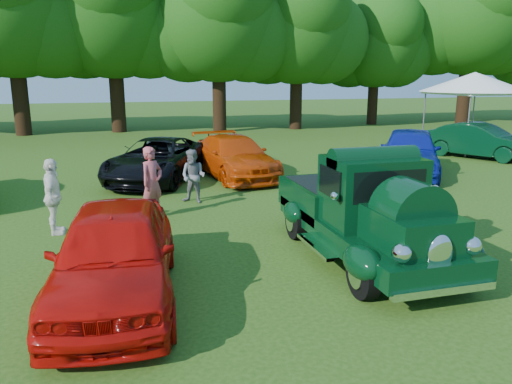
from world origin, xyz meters
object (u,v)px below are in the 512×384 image
object	(u,v)px
back_car_blue	(410,152)
red_convertible	(115,253)
canopy_tent	(474,83)
back_car_black	(157,160)
spectator_white	(53,197)
back_car_orange	(234,157)
hero_pickup	(365,213)
spectator_pink	(152,183)
spectator_grey	(193,176)
back_car_green	(480,141)

from	to	relation	value
back_car_blue	red_convertible	bearing A→B (deg)	-110.50
back_car_blue	canopy_tent	size ratio (longest dim) A/B	0.96
back_car_black	spectator_white	distance (m)	6.01
back_car_black	back_car_orange	world-z (taller)	back_car_black
hero_pickup	back_car_orange	distance (m)	8.48
red_convertible	spectator_pink	size ratio (longest dim) A/B	2.54
spectator_white	red_convertible	bearing A→B (deg)	-162.27
hero_pickup	back_car_orange	xyz separation A→B (m)	(-0.63, 8.46, -0.17)
red_convertible	spectator_grey	xyz separation A→B (m)	(2.16, 5.90, -0.03)
back_car_green	spectator_white	bearing A→B (deg)	172.64
back_car_green	canopy_tent	xyz separation A→B (m)	(0.94, 1.87, 2.43)
red_convertible	canopy_tent	world-z (taller)	canopy_tent
back_car_orange	spectator_grey	bearing A→B (deg)	-128.13
back_car_green	back_car_orange	bearing A→B (deg)	157.28
hero_pickup	back_car_black	world-z (taller)	hero_pickup
hero_pickup	back_car_green	distance (m)	14.23
back_car_blue	back_car_green	bearing A→B (deg)	58.92
back_car_green	canopy_tent	bearing A→B (deg)	34.85
back_car_orange	red_convertible	bearing A→B (deg)	-121.37
spectator_pink	canopy_tent	distance (m)	17.20
back_car_blue	spectator_grey	distance (m)	8.30
back_car_orange	back_car_green	xyz separation A→B (m)	(11.18, 1.09, 0.03)
hero_pickup	red_convertible	xyz separation A→B (m)	(-4.76, -0.72, -0.10)
hero_pickup	back_car_blue	xyz separation A→B (m)	(5.49, 7.03, -0.04)
hero_pickup	back_car_green	xyz separation A→B (m)	(10.55, 9.55, -0.14)
spectator_grey	back_car_blue	bearing A→B (deg)	48.64
back_car_black	spectator_grey	world-z (taller)	spectator_grey
back_car_blue	spectator_white	bearing A→B (deg)	-129.21
back_car_orange	canopy_tent	bearing A→B (deg)	6.56
red_convertible	spectator_grey	size ratio (longest dim) A/B	3.04
back_car_green	back_car_black	bearing A→B (deg)	155.97
back_car_black	spectator_grey	bearing A→B (deg)	-51.45
red_convertible	back_car_black	bearing A→B (deg)	86.86
spectator_pink	canopy_tent	xyz separation A→B (m)	(15.32, 7.48, 2.27)
back_car_black	spectator_pink	world-z (taller)	spectator_pink
red_convertible	back_car_orange	distance (m)	10.06
back_car_orange	canopy_tent	xyz separation A→B (m)	(12.13, 2.96, 2.46)
back_car_blue	back_car_green	size ratio (longest dim) A/B	1.10
hero_pickup	back_car_black	bearing A→B (deg)	111.27
spectator_grey	spectator_white	distance (m)	4.01
back_car_black	back_car_orange	size ratio (longest dim) A/B	1.05
red_convertible	back_car_blue	xyz separation A→B (m)	(10.26, 7.75, 0.06)
spectator_grey	spectator_pink	bearing A→B (deg)	-98.79
back_car_orange	spectator_pink	size ratio (longest dim) A/B	2.72
red_convertible	back_car_black	world-z (taller)	red_convertible
back_car_black	spectator_grey	xyz separation A→B (m)	(0.71, -3.33, 0.04)
back_car_blue	spectator_white	xyz separation A→B (m)	(-11.57, -3.84, 0.02)
hero_pickup	back_car_black	distance (m)	9.14
back_car_green	spectator_pink	size ratio (longest dim) A/B	2.51
spectator_grey	spectator_white	size ratio (longest dim) A/B	0.87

